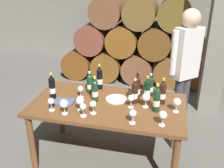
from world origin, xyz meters
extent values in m
plane|color=#66635E|center=(0.00, 0.00, 0.00)|extent=(14.00, 14.00, 0.00)
cube|color=slate|center=(0.00, 4.20, 1.40)|extent=(10.00, 0.24, 2.80)
cylinder|color=brown|center=(-1.26, 2.60, 0.30)|extent=(0.60, 0.90, 0.60)
cylinder|color=brown|center=(-0.63, 2.60, 0.30)|extent=(0.60, 0.90, 0.60)
cylinder|color=brown|center=(0.00, 2.60, 0.30)|extent=(0.60, 0.90, 0.60)
cylinder|color=brown|center=(0.63, 2.60, 0.30)|extent=(0.60, 0.90, 0.60)
cylinder|color=brown|center=(1.26, 2.60, 0.30)|extent=(0.60, 0.90, 0.60)
cylinder|color=brown|center=(-0.95, 2.60, 0.85)|extent=(0.60, 0.90, 0.60)
cylinder|color=brown|center=(-0.32, 2.60, 0.85)|extent=(0.60, 0.90, 0.60)
cylinder|color=brown|center=(0.31, 2.60, 0.85)|extent=(0.60, 0.90, 0.60)
cylinder|color=brown|center=(0.95, 2.60, 0.85)|extent=(0.60, 0.90, 0.60)
cylinder|color=brown|center=(-0.63, 2.60, 1.39)|extent=(0.60, 0.90, 0.60)
cylinder|color=brown|center=(0.00, 2.60, 1.39)|extent=(0.60, 0.90, 0.60)
cylinder|color=brown|center=(0.63, 2.60, 1.39)|extent=(0.60, 0.90, 0.60)
cube|color=slate|center=(1.30, 1.60, 1.30)|extent=(0.32, 0.32, 2.60)
cube|color=brown|center=(0.00, 0.00, 0.74)|extent=(1.70, 0.90, 0.04)
cylinder|color=brown|center=(-0.77, -0.39, 0.36)|extent=(0.07, 0.07, 0.72)
cylinder|color=brown|center=(0.77, -0.39, 0.36)|extent=(0.07, 0.07, 0.72)
cylinder|color=brown|center=(-0.77, 0.39, 0.36)|extent=(0.07, 0.07, 0.72)
cylinder|color=brown|center=(0.77, 0.39, 0.36)|extent=(0.07, 0.07, 0.72)
cylinder|color=black|center=(-0.65, -0.01, 0.87)|extent=(0.07, 0.07, 0.22)
sphere|color=black|center=(-0.65, -0.01, 0.98)|extent=(0.07, 0.07, 0.07)
cylinder|color=black|center=(-0.65, -0.01, 1.01)|extent=(0.03, 0.03, 0.07)
cylinder|color=gold|center=(-0.65, -0.01, 1.06)|extent=(0.03, 0.03, 0.02)
cylinder|color=silver|center=(-0.65, -0.01, 0.86)|extent=(0.07, 0.07, 0.07)
cylinder|color=#19381E|center=(0.43, 0.31, 0.86)|extent=(0.07, 0.07, 0.19)
sphere|color=#19381E|center=(0.43, 0.31, 0.96)|extent=(0.07, 0.07, 0.07)
cylinder|color=#19381E|center=(0.43, 0.31, 0.98)|extent=(0.03, 0.03, 0.06)
cylinder|color=silver|center=(0.43, 0.31, 1.03)|extent=(0.03, 0.03, 0.02)
cylinder|color=silver|center=(0.43, 0.31, 0.85)|extent=(0.07, 0.07, 0.06)
cylinder|color=#19381E|center=(-0.28, 0.22, 0.86)|extent=(0.07, 0.07, 0.19)
sphere|color=#19381E|center=(-0.28, 0.22, 0.96)|extent=(0.07, 0.07, 0.07)
cylinder|color=#19381E|center=(-0.28, 0.22, 0.98)|extent=(0.03, 0.03, 0.06)
cylinder|color=silver|center=(-0.28, 0.22, 1.02)|extent=(0.03, 0.03, 0.02)
cylinder|color=silver|center=(-0.28, 0.22, 0.85)|extent=(0.07, 0.07, 0.06)
cylinder|color=#19381E|center=(0.53, -0.04, 0.87)|extent=(0.07, 0.07, 0.22)
sphere|color=#19381E|center=(0.53, -0.04, 0.99)|extent=(0.07, 0.07, 0.07)
cylinder|color=#19381E|center=(0.53, -0.04, 1.01)|extent=(0.03, 0.03, 0.07)
cylinder|color=gold|center=(0.53, -0.04, 1.06)|extent=(0.03, 0.03, 0.03)
cylinder|color=silver|center=(0.53, -0.04, 0.86)|extent=(0.07, 0.07, 0.07)
cylinder|color=black|center=(0.58, 0.15, 0.87)|extent=(0.07, 0.07, 0.21)
sphere|color=black|center=(0.58, 0.15, 0.98)|extent=(0.07, 0.07, 0.07)
cylinder|color=black|center=(0.58, 0.15, 1.00)|extent=(0.03, 0.03, 0.07)
cylinder|color=gold|center=(0.58, 0.15, 1.05)|extent=(0.03, 0.03, 0.02)
cylinder|color=silver|center=(0.58, 0.15, 0.85)|extent=(0.07, 0.07, 0.06)
cylinder|color=black|center=(0.30, 0.19, 0.87)|extent=(0.07, 0.07, 0.22)
sphere|color=black|center=(0.30, 0.19, 0.99)|extent=(0.07, 0.07, 0.07)
cylinder|color=black|center=(0.30, 0.19, 1.02)|extent=(0.03, 0.03, 0.07)
cylinder|color=black|center=(0.30, 0.19, 1.06)|extent=(0.03, 0.03, 0.03)
cylinder|color=silver|center=(0.30, 0.19, 0.86)|extent=(0.07, 0.07, 0.07)
cylinder|color=black|center=(0.28, 0.09, 0.86)|extent=(0.07, 0.07, 0.20)
sphere|color=black|center=(0.28, 0.09, 0.97)|extent=(0.07, 0.07, 0.07)
cylinder|color=black|center=(0.28, 0.09, 1.00)|extent=(0.03, 0.03, 0.06)
cylinder|color=tan|center=(0.28, 0.09, 1.04)|extent=(0.03, 0.03, 0.02)
cylinder|color=silver|center=(0.28, 0.09, 0.85)|extent=(0.07, 0.07, 0.06)
cylinder|color=black|center=(0.41, 0.21, 0.86)|extent=(0.07, 0.07, 0.20)
sphere|color=black|center=(0.41, 0.21, 0.96)|extent=(0.07, 0.07, 0.07)
cylinder|color=black|center=(0.41, 0.21, 0.99)|extent=(0.03, 0.03, 0.06)
cylinder|color=gold|center=(0.41, 0.21, 1.03)|extent=(0.03, 0.03, 0.02)
cylinder|color=silver|center=(0.41, 0.21, 0.85)|extent=(0.07, 0.07, 0.06)
cylinder|color=black|center=(-0.20, 0.36, 0.87)|extent=(0.07, 0.07, 0.22)
sphere|color=black|center=(-0.20, 0.36, 0.99)|extent=(0.07, 0.07, 0.07)
cylinder|color=black|center=(-0.20, 0.36, 1.02)|extent=(0.03, 0.03, 0.07)
cylinder|color=gold|center=(-0.20, 0.36, 1.07)|extent=(0.03, 0.03, 0.03)
cylinder|color=silver|center=(-0.20, 0.36, 0.86)|extent=(0.07, 0.07, 0.07)
cylinder|color=#19381E|center=(-0.16, 0.03, 0.86)|extent=(0.07, 0.07, 0.21)
sphere|color=#19381E|center=(-0.16, 0.03, 0.98)|extent=(0.07, 0.07, 0.07)
cylinder|color=#19381E|center=(-0.16, 0.03, 1.00)|extent=(0.03, 0.03, 0.07)
cylinder|color=gold|center=(-0.16, 0.03, 1.05)|extent=(0.03, 0.03, 0.02)
cylinder|color=silver|center=(-0.16, 0.03, 0.85)|extent=(0.07, 0.07, 0.06)
cylinder|color=white|center=(-0.17, -0.32, 0.76)|extent=(0.06, 0.06, 0.00)
cylinder|color=white|center=(-0.17, -0.32, 0.80)|extent=(0.01, 0.01, 0.07)
sphere|color=white|center=(-0.17, -0.32, 0.87)|extent=(0.07, 0.07, 0.07)
cylinder|color=white|center=(0.26, -0.03, 0.76)|extent=(0.06, 0.06, 0.00)
cylinder|color=white|center=(0.26, -0.03, 0.80)|extent=(0.01, 0.01, 0.07)
sphere|color=white|center=(0.26, -0.03, 0.87)|extent=(0.07, 0.07, 0.07)
cylinder|color=white|center=(0.74, -0.01, 0.76)|extent=(0.06, 0.06, 0.00)
cylinder|color=white|center=(0.74, -0.01, 0.80)|extent=(0.01, 0.01, 0.07)
sphere|color=white|center=(0.74, -0.01, 0.88)|extent=(0.09, 0.09, 0.09)
cylinder|color=white|center=(0.42, 0.02, 0.76)|extent=(0.06, 0.06, 0.00)
cylinder|color=white|center=(0.42, 0.02, 0.80)|extent=(0.01, 0.01, 0.07)
sphere|color=white|center=(0.42, 0.02, 0.88)|extent=(0.09, 0.09, 0.09)
cylinder|color=white|center=(-0.38, -0.32, 0.76)|extent=(0.06, 0.06, 0.00)
cylinder|color=white|center=(-0.38, -0.32, 0.80)|extent=(0.01, 0.01, 0.07)
sphere|color=white|center=(-0.38, -0.32, 0.88)|extent=(0.09, 0.09, 0.09)
cylinder|color=white|center=(-0.24, -0.22, 0.76)|extent=(0.06, 0.06, 0.00)
cylinder|color=white|center=(-0.24, -0.22, 0.80)|extent=(0.01, 0.01, 0.07)
sphere|color=white|center=(-0.24, -0.22, 0.88)|extent=(0.09, 0.09, 0.09)
cylinder|color=white|center=(0.33, -0.33, 0.76)|extent=(0.06, 0.06, 0.00)
cylinder|color=white|center=(0.33, -0.33, 0.80)|extent=(0.01, 0.01, 0.07)
sphere|color=white|center=(0.33, -0.33, 0.87)|extent=(0.07, 0.07, 0.07)
cylinder|color=white|center=(0.61, -0.30, 0.76)|extent=(0.06, 0.06, 0.00)
cylinder|color=white|center=(0.61, -0.30, 0.80)|extent=(0.01, 0.01, 0.07)
sphere|color=white|center=(0.61, -0.30, 0.87)|extent=(0.08, 0.08, 0.08)
cylinder|color=white|center=(-0.54, -0.29, 0.76)|extent=(0.06, 0.06, 0.00)
cylinder|color=white|center=(-0.54, -0.29, 0.80)|extent=(0.01, 0.01, 0.07)
sphere|color=white|center=(-0.54, -0.29, 0.87)|extent=(0.07, 0.07, 0.07)
cylinder|color=white|center=(-0.34, 0.07, 0.76)|extent=(0.06, 0.06, 0.00)
cylinder|color=white|center=(-0.34, 0.07, 0.80)|extent=(0.01, 0.01, 0.07)
sphere|color=white|center=(-0.34, 0.07, 0.87)|extent=(0.07, 0.07, 0.07)
cylinder|color=white|center=(-0.09, -0.24, 0.76)|extent=(0.06, 0.06, 0.00)
cylinder|color=white|center=(-0.09, -0.24, 0.80)|extent=(0.01, 0.01, 0.07)
sphere|color=white|center=(-0.09, -0.24, 0.87)|extent=(0.07, 0.07, 0.07)
cube|color=#4C5670|center=(-0.47, -0.11, 0.77)|extent=(0.23, 0.18, 0.03)
cylinder|color=white|center=(0.07, 0.11, 0.77)|extent=(0.24, 0.24, 0.01)
cylinder|color=#383842|center=(0.86, 0.79, 0.43)|extent=(0.11, 0.11, 0.85)
cylinder|color=#383842|center=(0.78, 0.71, 0.43)|extent=(0.11, 0.11, 0.85)
cube|color=silver|center=(0.82, 0.75, 1.17)|extent=(0.36, 0.35, 0.64)
cylinder|color=silver|center=(0.98, 0.89, 1.21)|extent=(0.08, 0.08, 0.54)
cylinder|color=silver|center=(0.67, 0.61, 1.21)|extent=(0.08, 0.08, 0.54)
sphere|color=tan|center=(0.82, 0.75, 1.60)|extent=(0.23, 0.23, 0.23)
camera|label=1|loc=(0.63, -2.44, 2.13)|focal=41.24mm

